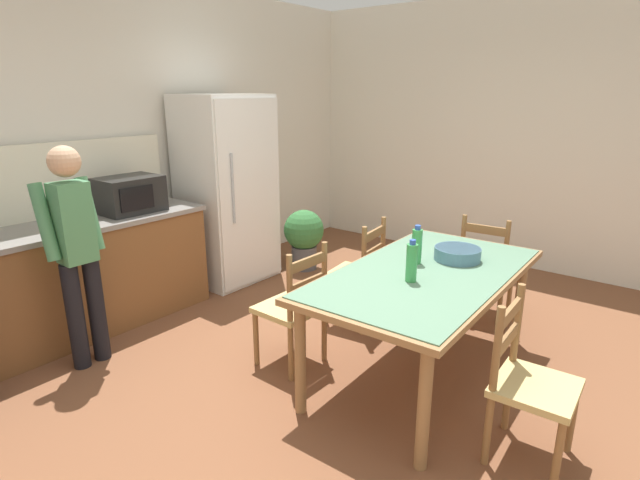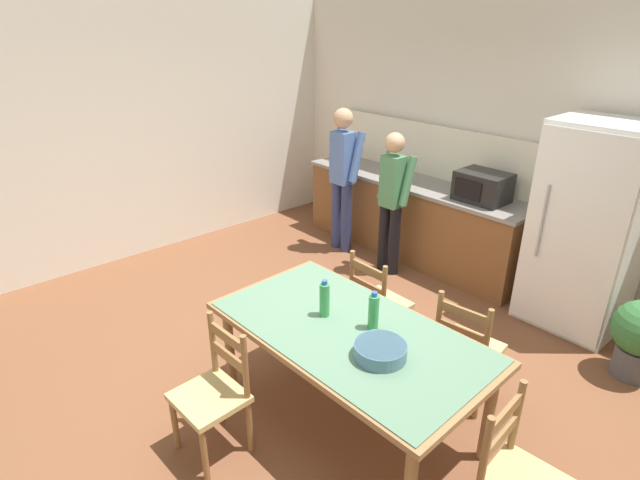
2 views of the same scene
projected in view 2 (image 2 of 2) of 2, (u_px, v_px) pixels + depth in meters
name	position (u px, v px, depth m)	size (l,w,h in m)	color
ground_plane	(332.00, 371.00, 4.07)	(8.32, 8.32, 0.00)	brown
wall_back	(524.00, 145.00, 5.09)	(6.52, 0.12, 2.90)	silver
wall_left	(140.00, 131.00, 5.71)	(0.12, 5.20, 2.90)	silver
kitchen_counter	(411.00, 218.00, 5.94)	(2.89, 0.66, 0.92)	brown
counter_splashback	(433.00, 151.00, 5.82)	(2.85, 0.03, 0.60)	#EFE8CB
refrigerator	(587.00, 229.00, 4.38)	(0.83, 0.73, 1.88)	white
microwave	(483.00, 187.00, 5.07)	(0.50, 0.39, 0.30)	black
dining_table	(349.00, 339.00, 3.30)	(1.91, 1.06, 0.77)	olive
bottle_near_centre	(325.00, 299.00, 3.37)	(0.07, 0.07, 0.27)	green
bottle_off_centre	(374.00, 312.00, 3.23)	(0.07, 0.07, 0.27)	green
serving_bowl	(380.00, 350.00, 2.98)	(0.32, 0.32, 0.09)	slate
chair_side_far_right	(467.00, 349.00, 3.62)	(0.47, 0.45, 0.91)	olive
chair_side_far_left	(377.00, 304.00, 4.18)	(0.43, 0.41, 0.91)	olive
chair_side_near_left	(214.00, 393.00, 3.19)	(0.44, 0.42, 0.91)	olive
person_at_sink	(343.00, 173.00, 5.85)	(0.43, 0.30, 1.72)	navy
person_at_counter	(392.00, 197.00, 5.34)	(0.40, 0.27, 1.57)	black
potted_plant	(640.00, 335.00, 3.87)	(0.44, 0.44, 0.67)	#4C4C51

